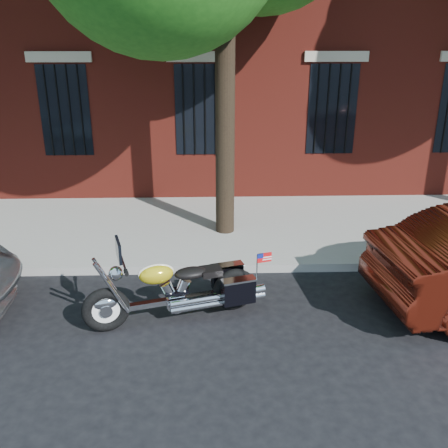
{
  "coord_description": "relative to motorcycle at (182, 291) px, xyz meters",
  "views": [
    {
      "loc": [
        0.19,
        -6.32,
        3.85
      ],
      "look_at": [
        0.42,
        0.8,
        1.1
      ],
      "focal_mm": 40.0,
      "sensor_mm": 36.0,
      "label": 1
    }
  ],
  "objects": [
    {
      "name": "ground",
      "position": [
        0.21,
        0.1,
        -0.45
      ],
      "size": [
        120.0,
        120.0,
        0.0
      ],
      "primitive_type": "plane",
      "color": "black",
      "rests_on": "ground"
    },
    {
      "name": "curb",
      "position": [
        0.21,
        1.48,
        -0.37
      ],
      "size": [
        40.0,
        0.16,
        0.15
      ],
      "primitive_type": "cube",
      "color": "gray",
      "rests_on": "ground"
    },
    {
      "name": "sidewalk",
      "position": [
        0.21,
        3.36,
        -0.37
      ],
      "size": [
        40.0,
        3.6,
        0.15
      ],
      "primitive_type": "cube",
      "color": "gray",
      "rests_on": "ground"
    },
    {
      "name": "motorcycle",
      "position": [
        0.0,
        0.0,
        0.0
      ],
      "size": [
        2.61,
        1.19,
        1.32
      ],
      "rotation": [
        0.0,
        0.0,
        0.28
      ],
      "color": "black",
      "rests_on": "ground"
    }
  ]
}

